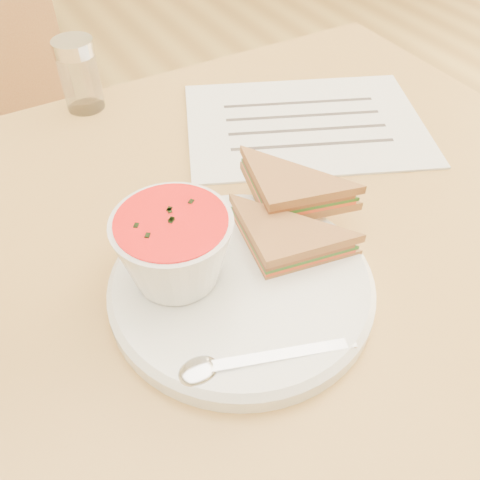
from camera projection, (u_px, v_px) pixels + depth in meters
dining_table at (210, 401)px, 0.85m from camera, size 1.00×0.70×0.75m
chair_far at (66, 227)px, 1.07m from camera, size 0.48×0.48×0.83m
plate at (241, 287)px, 0.52m from camera, size 0.28×0.28×0.02m
soup_bowl at (175, 252)px, 0.49m from camera, size 0.13×0.13×0.08m
sandwich_half_a at (266, 274)px, 0.50m from camera, size 0.12×0.12×0.03m
sandwich_half_b at (269, 217)px, 0.54m from camera, size 0.13×0.13×0.03m
spoon at (261, 359)px, 0.45m from camera, size 0.18×0.09×0.01m
paper_menu at (305, 124)px, 0.74m from camera, size 0.39×0.35×0.00m
condiment_shaker at (79, 75)px, 0.73m from camera, size 0.06×0.06×0.10m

